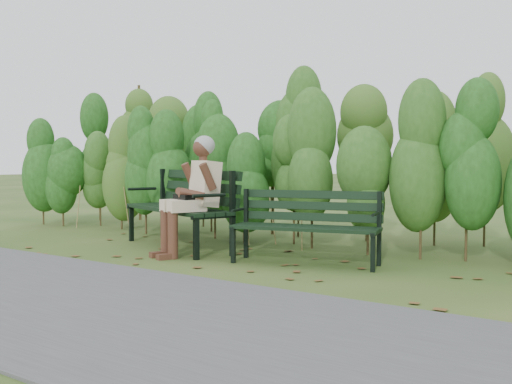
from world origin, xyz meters
The scene contains 7 objects.
ground centered at (0.00, 0.00, 0.00)m, with size 80.00×80.00×0.00m, color #2B4F19.
footpath centered at (0.00, -2.20, 0.01)m, with size 60.00×2.50×0.01m, color #474749.
hedge_band centered at (0.00, 1.86, 1.26)m, with size 11.04×1.67×2.42m.
leaf_litter centered at (0.03, -0.16, 0.00)m, with size 5.98×2.24×0.01m.
bench_left centered at (-1.22, 0.50, 0.58)m, with size 2.08×1.31×0.99m.
bench_right centered at (0.66, 0.37, 0.46)m, with size 1.65×0.89×0.79m.
seated_woman centered at (-0.69, 0.08, 0.79)m, with size 0.63×0.86×1.40m.
Camera 1 is at (3.91, -5.17, 1.10)m, focal length 42.00 mm.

